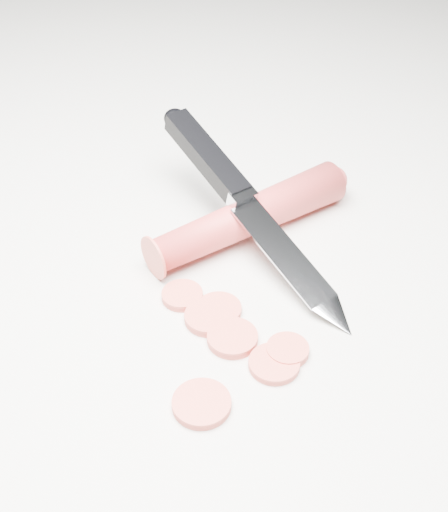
{
  "coord_description": "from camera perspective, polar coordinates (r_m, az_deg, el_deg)",
  "views": [
    {
      "loc": [
        0.01,
        -0.39,
        0.38
      ],
      "look_at": [
        0.0,
        0.03,
        0.02
      ],
      "focal_mm": 50.0,
      "sensor_mm": 36.0,
      "label": 1
    }
  ],
  "objects": [
    {
      "name": "carrot_slice_6",
      "position": [
        0.5,
        5.11,
        -7.51
      ],
      "size": [
        0.03,
        0.03,
        0.01
      ],
      "primitive_type": "cylinder",
      "color": "#DC4E3D",
      "rests_on": "ground"
    },
    {
      "name": "ground",
      "position": [
        0.54,
        -0.36,
        -3.36
      ],
      "size": [
        2.4,
        2.4,
        0.0
      ],
      "primitive_type": "plane",
      "color": "silver",
      "rests_on": "ground"
    },
    {
      "name": "carrot_slice_2",
      "position": [
        0.53,
        -0.42,
        -4.3
      ],
      "size": [
        0.03,
        0.03,
        0.01
      ],
      "primitive_type": "cylinder",
      "color": "#DC4E3D",
      "rests_on": "ground"
    },
    {
      "name": "carrot_slice_0",
      "position": [
        0.47,
        -1.8,
        -11.72
      ],
      "size": [
        0.04,
        0.04,
        0.01
      ],
      "primitive_type": "cylinder",
      "color": "#DC4E3D",
      "rests_on": "ground"
    },
    {
      "name": "kitchen_knife",
      "position": [
        0.57,
        2.32,
        3.89
      ],
      "size": [
        0.17,
        0.22,
        0.07
      ],
      "primitive_type": null,
      "color": "#B9BBC0",
      "rests_on": "ground"
    },
    {
      "name": "carrot_slice_4",
      "position": [
        0.51,
        0.68,
        -6.58
      ],
      "size": [
        0.04,
        0.04,
        0.01
      ],
      "primitive_type": "cylinder",
      "color": "#DC4E3D",
      "rests_on": "ground"
    },
    {
      "name": "carrot",
      "position": [
        0.59,
        2.0,
        3.16
      ],
      "size": [
        0.17,
        0.13,
        0.03
      ],
      "primitive_type": "cylinder",
      "rotation": [
        1.57,
        0.0,
        -0.95
      ],
      "color": "red",
      "rests_on": "ground"
    },
    {
      "name": "carrot_slice_3",
      "position": [
        0.52,
        -1.21,
        -4.9
      ],
      "size": [
        0.04,
        0.04,
        0.01
      ],
      "primitive_type": "cylinder",
      "color": "#DC4E3D",
      "rests_on": "ground"
    },
    {
      "name": "carrot_slice_5",
      "position": [
        0.54,
        -3.36,
        -3.16
      ],
      "size": [
        0.03,
        0.03,
        0.01
      ],
      "primitive_type": "cylinder",
      "color": "#DC4E3D",
      "rests_on": "ground"
    },
    {
      "name": "carrot_slice_1",
      "position": [
        0.5,
        4.04,
        -8.6
      ],
      "size": [
        0.04,
        0.04,
        0.01
      ],
      "primitive_type": "cylinder",
      "color": "#DC4E3D",
      "rests_on": "ground"
    }
  ]
}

